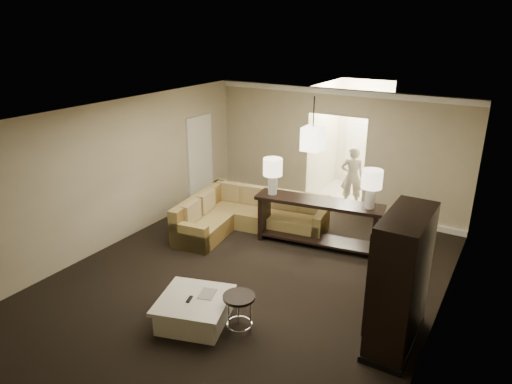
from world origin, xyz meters
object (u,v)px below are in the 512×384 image
Objects in this scene: console_table at (318,219)px; sectional_sofa at (245,216)px; person at (352,174)px; armoire at (399,284)px; coffee_table at (195,310)px; drink_table at (239,306)px.

sectional_sofa is at bearing 176.08° from console_table.
person is (1.44, 2.43, 0.50)m from sectional_sofa.
armoire is at bearing -36.70° from sectional_sofa.
coffee_table is at bearing -79.02° from sectional_sofa.
person reaches higher than console_table.
console_table is (1.60, 0.13, 0.25)m from sectional_sofa.
console_table is 1.54× the size of person.
coffee_table is 5.55m from person.
drink_table is (-1.95, -0.90, -0.51)m from armoire.
coffee_table is 0.71m from drink_table.
console_table is 1.32× the size of armoire.
sectional_sofa is 4.85× the size of drink_table.
armoire is 3.35× the size of drink_table.
armoire is at bearing 100.21° from person.
person is at bearing 86.22° from coffee_table.
console_table is 3.03m from drink_table.
coffee_table is 2.20× the size of drink_table.
console_table is (0.52, 3.20, 0.36)m from coffee_table.
coffee_table is 0.50× the size of console_table.
drink_table is at bearing -155.16° from armoire.
console_table is 4.41× the size of drink_table.
person is at bearing 93.22° from drink_table.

